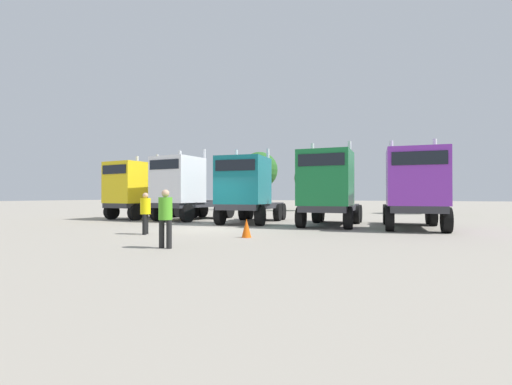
% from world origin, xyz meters
% --- Properties ---
extents(ground, '(200.00, 200.00, 0.00)m').
position_xyz_m(ground, '(0.00, 0.00, 0.00)').
color(ground, gray).
extents(semi_truck_yellow, '(2.98, 6.22, 4.28)m').
position_xyz_m(semi_truck_yellow, '(-8.27, 4.13, 1.93)').
color(semi_truck_yellow, '#333338').
rests_on(semi_truck_yellow, ground).
extents(semi_truck_white, '(2.68, 5.95, 4.45)m').
position_xyz_m(semi_truck_white, '(-4.55, 4.15, 2.02)').
color(semi_truck_white, '#333338').
rests_on(semi_truck_white, ground).
extents(semi_truck_teal, '(3.36, 6.37, 4.18)m').
position_xyz_m(semi_truck_teal, '(0.09, 3.62, 1.90)').
color(semi_truck_teal, '#333338').
rests_on(semi_truck_teal, ground).
extents(semi_truck_green, '(2.94, 6.04, 4.27)m').
position_xyz_m(semi_truck_green, '(4.60, 3.58, 1.91)').
color(semi_truck_green, '#333338').
rests_on(semi_truck_green, ground).
extents(semi_truck_purple, '(3.26, 6.28, 4.18)m').
position_xyz_m(semi_truck_purple, '(8.51, 3.76, 1.89)').
color(semi_truck_purple, '#333338').
rests_on(semi_truck_purple, ground).
extents(visitor_in_hivis, '(0.54, 0.54, 1.65)m').
position_xyz_m(visitor_in_hivis, '(-1.09, -2.98, 0.95)').
color(visitor_in_hivis, black).
rests_on(visitor_in_hivis, ground).
extents(visitor_with_camera, '(0.45, 0.41, 1.71)m').
position_xyz_m(visitor_with_camera, '(2.11, -5.67, 0.99)').
color(visitor_with_camera, black).
rests_on(visitor_with_camera, ground).
extents(traffic_cone_near, '(0.36, 0.36, 0.69)m').
position_xyz_m(traffic_cone_near, '(3.03, -2.24, 0.35)').
color(traffic_cone_near, '#F2590C').
rests_on(traffic_cone_near, ground).
extents(oak_far_left, '(3.91, 3.91, 6.24)m').
position_xyz_m(oak_far_left, '(-7.29, 21.28, 4.27)').
color(oak_far_left, '#4C3823').
rests_on(oak_far_left, ground).
extents(oak_far_centre, '(2.96, 2.96, 4.81)m').
position_xyz_m(oak_far_centre, '(-1.78, 21.24, 3.30)').
color(oak_far_centre, '#4C3823').
rests_on(oak_far_centre, ground).
extents(oak_far_right, '(3.23, 3.23, 4.95)m').
position_xyz_m(oak_far_right, '(9.15, 19.83, 3.32)').
color(oak_far_right, '#4C3823').
rests_on(oak_far_right, ground).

